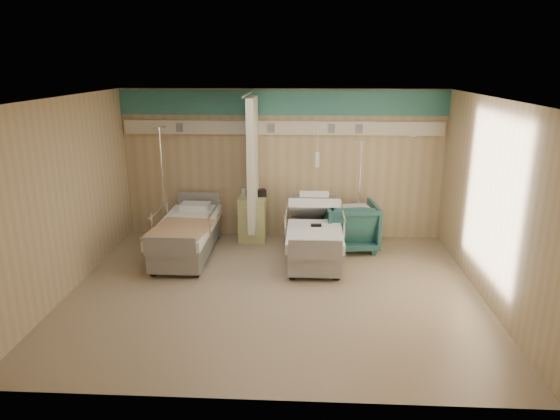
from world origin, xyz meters
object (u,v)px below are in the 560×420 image
(iv_stand_right, at_px, (358,222))
(iv_stand_left, at_px, (165,216))
(bedside_cabinet, at_px, (253,218))
(bed_right, at_px, (314,241))
(bed_left, at_px, (187,239))
(visitor_armchair, at_px, (350,225))

(iv_stand_right, height_order, iv_stand_left, iv_stand_left)
(iv_stand_left, bearing_deg, bedside_cabinet, 0.33)
(bed_right, height_order, bed_left, same)
(bed_left, distance_m, bedside_cabinet, 1.39)
(iv_stand_right, bearing_deg, bed_left, -163.69)
(bed_right, distance_m, visitor_armchair, 0.85)
(bedside_cabinet, distance_m, iv_stand_right, 1.98)
(iv_stand_left, bearing_deg, bed_right, -17.51)
(visitor_armchair, bearing_deg, iv_stand_left, -12.29)
(bed_left, height_order, iv_stand_left, iv_stand_left)
(bedside_cabinet, relative_size, iv_stand_right, 0.45)
(bedside_cabinet, relative_size, visitor_armchair, 0.89)
(bed_right, height_order, bedside_cabinet, bedside_cabinet)
(bedside_cabinet, distance_m, visitor_armchair, 1.84)
(bed_right, relative_size, visitor_armchair, 2.27)
(bed_left, relative_size, iv_stand_right, 1.14)
(bedside_cabinet, bearing_deg, iv_stand_left, -179.67)
(bedside_cabinet, xyz_separation_m, iv_stand_right, (1.98, -0.01, -0.04))
(bed_left, bearing_deg, iv_stand_left, 124.93)
(bed_left, relative_size, visitor_armchair, 2.27)
(bed_left, height_order, iv_stand_right, iv_stand_right)
(bed_right, relative_size, bed_left, 1.00)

